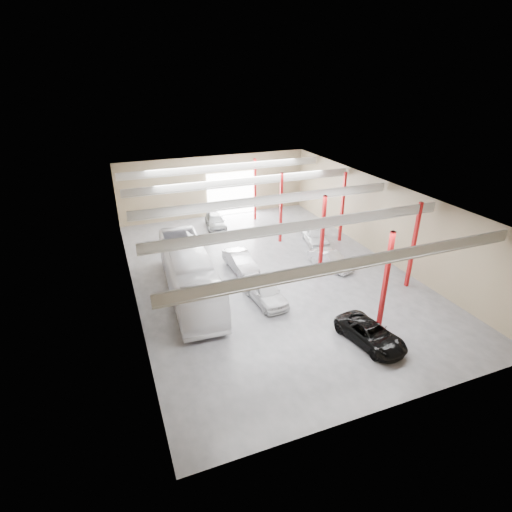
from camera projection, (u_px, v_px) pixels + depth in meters
depot_shell at (268, 216)px, 32.36m from camera, size 22.12×32.12×7.06m
coach_bus at (189, 273)px, 30.12m from camera, size 3.73×13.22×3.64m
black_sedan at (371, 334)px, 25.13m from camera, size 3.04×5.21×1.36m
car_row_a at (265, 292)px, 29.61m from camera, size 2.35×4.97×1.64m
car_row_b at (240, 262)px, 34.31m from camera, size 2.00×4.82×1.55m
car_row_c at (215, 222)px, 43.44m from camera, size 2.68×5.16×1.43m
car_right_near at (330, 260)px, 34.79m from camera, size 2.70×4.56×1.42m
car_right_far at (315, 235)px, 39.57m from camera, size 3.01×5.23×1.67m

